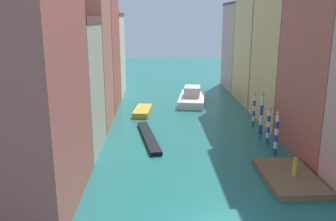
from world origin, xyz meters
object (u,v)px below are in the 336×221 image
waterfront_dock (289,177)px  motorboat_0 (143,111)px  person_on_dock (295,167)px  mooring_pole_3 (254,109)px  mooring_pole_0 (276,133)px  mooring_pole_1 (268,125)px  gondola_black (149,137)px  mooring_pole_2 (261,113)px  vaporetto_white (192,97)px

waterfront_dock → motorboat_0: bearing=120.3°
person_on_dock → mooring_pole_3: (0.79, 15.02, 0.86)m
mooring_pole_0 → mooring_pole_1: (0.24, 3.17, -0.18)m
person_on_dock → gondola_black: (-11.80, 10.71, -1.02)m
mooring_pole_3 → person_on_dock: bearing=-93.0°
mooring_pole_0 → gondola_black: (-12.17, 4.99, -1.99)m
gondola_black → motorboat_0: bearing=95.2°
gondola_black → mooring_pole_3: bearing=18.9°
person_on_dock → waterfront_dock: bearing=147.5°
person_on_dock → gondola_black: bearing=137.8°
mooring_pole_2 → mooring_pole_3: 3.17m
mooring_pole_3 → motorboat_0: size_ratio=0.69×
waterfront_dock → vaporetto_white: bearing=100.4°
mooring_pole_0 → mooring_pole_1: mooring_pole_0 is taller
mooring_pole_1 → mooring_pole_0: bearing=-94.4°
mooring_pole_3 → gondola_black: mooring_pole_3 is taller
waterfront_dock → mooring_pole_1: size_ratio=1.79×
mooring_pole_0 → gondola_black: bearing=157.7°
waterfront_dock → mooring_pole_2: size_ratio=1.46×
mooring_pole_2 → motorboat_0: 16.74m
mooring_pole_0 → mooring_pole_2: 6.17m
waterfront_dock → motorboat_0: size_ratio=1.20×
vaporetto_white → motorboat_0: bearing=-140.3°
mooring_pole_0 → mooring_pole_3: mooring_pole_0 is taller
vaporetto_white → gondola_black: bearing=-110.8°
waterfront_dock → motorboat_0: (-12.47, 21.32, 0.10)m
person_on_dock → mooring_pole_0: 5.81m
mooring_pole_2 → waterfront_dock: bearing=-95.1°
mooring_pole_1 → mooring_pole_3: 6.13m
vaporetto_white → mooring_pole_2: bearing=-69.0°
motorboat_0 → vaporetto_white: bearing=39.7°
mooring_pole_3 → gondola_black: (-12.59, -4.31, -1.88)m
mooring_pole_2 → gondola_black: bearing=-174.7°
waterfront_dock → mooring_pole_2: mooring_pole_2 is taller
motorboat_0 → mooring_pole_0: bearing=-50.2°
mooring_pole_3 → mooring_pole_1: bearing=-91.6°
mooring_pole_0 → vaporetto_white: (-5.71, 21.98, -1.35)m
mooring_pole_3 → mooring_pole_0: bearing=-92.6°
person_on_dock → mooring_pole_2: bearing=86.4°
vaporetto_white → mooring_pole_3: bearing=-64.2°
waterfront_dock → vaporetto_white: 27.96m
motorboat_0 → mooring_pole_3: bearing=-25.6°
person_on_dock → mooring_pole_3: size_ratio=0.38×
waterfront_dock → gondola_black: waterfront_dock is taller
mooring_pole_0 → vaporetto_white: 22.75m
person_on_dock → vaporetto_white: size_ratio=0.15×
mooring_pole_0 → motorboat_0: bearing=129.8°
person_on_dock → vaporetto_white: 28.21m
mooring_pole_0 → gondola_black: 13.30m
vaporetto_white → person_on_dock: bearing=-79.1°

